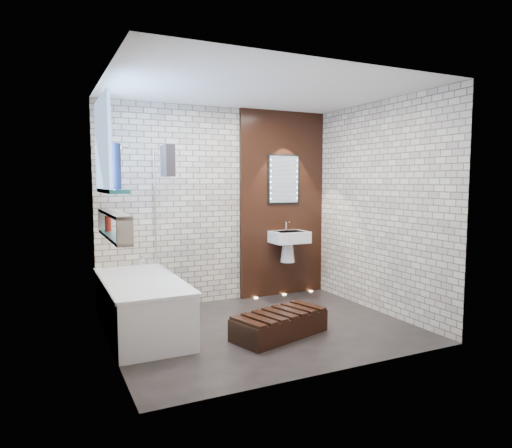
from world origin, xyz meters
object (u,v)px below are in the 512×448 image
bathtub (141,306)px  walnut_step (279,325)px  led_mirror (284,179)px  washbasin (289,241)px  bath_screen (162,211)px

bathtub → walnut_step: 1.50m
bathtub → led_mirror: 2.68m
bathtub → washbasin: bearing=16.0°
washbasin → led_mirror: size_ratio=0.83×
bathtub → walnut_step: size_ratio=1.69×
washbasin → walnut_step: (-0.89, -1.37, -0.67)m
bathtub → led_mirror: size_ratio=2.49×
washbasin → walnut_step: washbasin is taller
walnut_step → bath_screen: bearing=128.0°
bath_screen → washbasin: size_ratio=2.41×
walnut_step → washbasin: bearing=57.1°
bathtub → bath_screen: (0.35, 0.44, 0.99)m
bathtub → led_mirror: bearing=19.8°
washbasin → led_mirror: bearing=90.0°
bath_screen → walnut_step: (0.93, -1.19, -1.17)m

